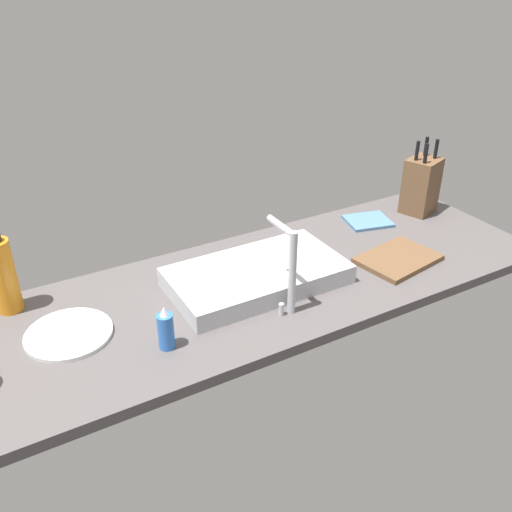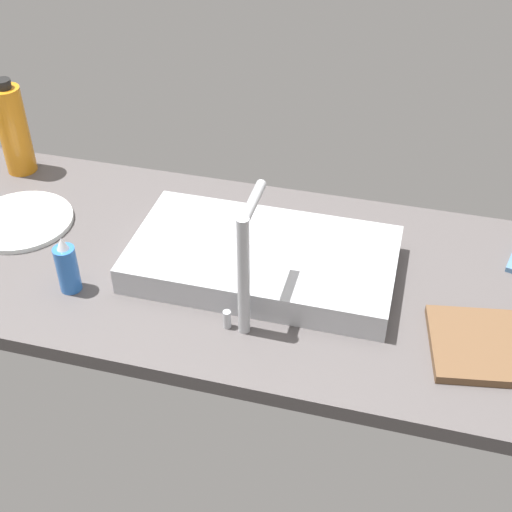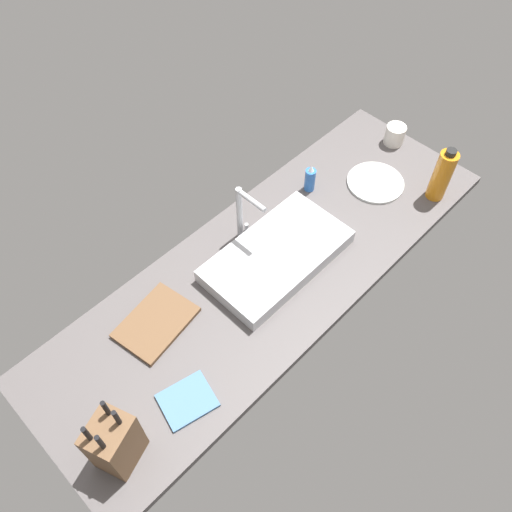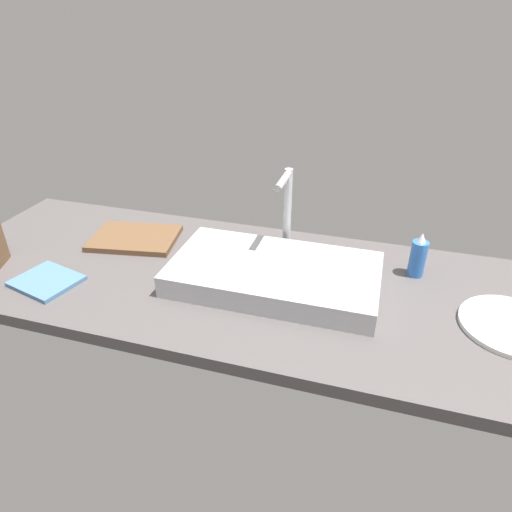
{
  "view_description": "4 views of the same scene",
  "coord_description": "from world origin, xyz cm",
  "px_view_note": "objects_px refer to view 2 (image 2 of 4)",
  "views": [
    {
      "loc": [
        79.4,
        133.23,
        100.27
      ],
      "look_at": [
        1.31,
        -3.91,
        11.4
      ],
      "focal_mm": 39.05,
      "sensor_mm": 36.0,
      "label": 1
    },
    {
      "loc": [
        -25.11,
        113.07,
        100.07
      ],
      "look_at": [
        4.12,
        2.12,
        8.89
      ],
      "focal_mm": 48.73,
      "sensor_mm": 36.0,
      "label": 2
    },
    {
      "loc": [
        -86.04,
        -76.62,
        167.69
      ],
      "look_at": [
        -4.35,
        3.66,
        10.42
      ],
      "focal_mm": 36.71,
      "sensor_mm": 36.0,
      "label": 3
    },
    {
      "loc": [
        28.0,
        -100.91,
        72.69
      ],
      "look_at": [
        -2.88,
        2.8,
        9.82
      ],
      "focal_mm": 31.38,
      "sensor_mm": 36.0,
      "label": 4
    }
  ],
  "objects_px": {
    "soap_bottle": "(67,267)",
    "water_bottle": "(13,129)",
    "faucet": "(245,262)",
    "cutting_board": "(502,347)",
    "sink_basin": "(262,260)",
    "dinner_plate": "(21,221)"
  },
  "relations": [
    {
      "from": "soap_bottle",
      "to": "water_bottle",
      "type": "distance_m",
      "value": 0.53
    },
    {
      "from": "faucet",
      "to": "water_bottle",
      "type": "relative_size",
      "value": 1.06
    },
    {
      "from": "faucet",
      "to": "water_bottle",
      "type": "bearing_deg",
      "value": -29.72
    },
    {
      "from": "cutting_board",
      "to": "soap_bottle",
      "type": "distance_m",
      "value": 0.88
    },
    {
      "from": "sink_basin",
      "to": "dinner_plate",
      "type": "height_order",
      "value": "sink_basin"
    },
    {
      "from": "faucet",
      "to": "cutting_board",
      "type": "bearing_deg",
      "value": -173.49
    },
    {
      "from": "sink_basin",
      "to": "soap_bottle",
      "type": "bearing_deg",
      "value": 22.83
    },
    {
      "from": "sink_basin",
      "to": "faucet",
      "type": "distance_m",
      "value": 0.21
    },
    {
      "from": "faucet",
      "to": "cutting_board",
      "type": "relative_size",
      "value": 1.0
    },
    {
      "from": "faucet",
      "to": "dinner_plate",
      "type": "height_order",
      "value": "faucet"
    },
    {
      "from": "sink_basin",
      "to": "cutting_board",
      "type": "height_order",
      "value": "sink_basin"
    },
    {
      "from": "sink_basin",
      "to": "soap_bottle",
      "type": "xyz_separation_m",
      "value": [
        0.38,
        0.16,
        0.03
      ]
    },
    {
      "from": "sink_basin",
      "to": "faucet",
      "type": "height_order",
      "value": "faucet"
    },
    {
      "from": "sink_basin",
      "to": "dinner_plate",
      "type": "bearing_deg",
      "value": -2.53
    },
    {
      "from": "sink_basin",
      "to": "soap_bottle",
      "type": "relative_size",
      "value": 4.22
    },
    {
      "from": "cutting_board",
      "to": "dinner_plate",
      "type": "bearing_deg",
      "value": -7.23
    },
    {
      "from": "cutting_board",
      "to": "faucet",
      "type": "bearing_deg",
      "value": 6.51
    },
    {
      "from": "sink_basin",
      "to": "water_bottle",
      "type": "bearing_deg",
      "value": -18.92
    },
    {
      "from": "sink_basin",
      "to": "water_bottle",
      "type": "distance_m",
      "value": 0.77
    },
    {
      "from": "cutting_board",
      "to": "water_bottle",
      "type": "xyz_separation_m",
      "value": [
        1.22,
        -0.36,
        0.11
      ]
    },
    {
      "from": "sink_basin",
      "to": "soap_bottle",
      "type": "distance_m",
      "value": 0.41
    },
    {
      "from": "faucet",
      "to": "water_bottle",
      "type": "distance_m",
      "value": 0.84
    }
  ]
}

